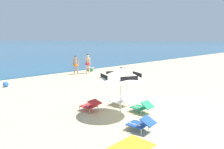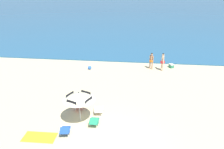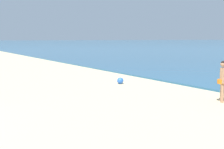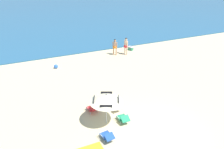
{
  "view_description": "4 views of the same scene",
  "coord_description": "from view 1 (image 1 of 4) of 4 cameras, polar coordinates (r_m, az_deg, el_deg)",
  "views": [
    {
      "loc": [
        -7.86,
        -3.34,
        2.96
      ],
      "look_at": [
        1.64,
        6.21,
        0.74
      ],
      "focal_mm": 33.73,
      "sensor_mm": 36.0,
      "label": 1
    },
    {
      "loc": [
        1.15,
        -8.9,
        7.64
      ],
      "look_at": [
        -0.74,
        6.72,
        1.19
      ],
      "focal_mm": 34.58,
      "sensor_mm": 36.0,
      "label": 2
    },
    {
      "loc": [
        10.13,
        1.92,
        2.5
      ],
      "look_at": [
        1.34,
        7.24,
        1.24
      ],
      "focal_mm": 47.28,
      "sensor_mm": 36.0,
      "label": 3
    },
    {
      "loc": [
        -6.03,
        -8.21,
        8.67
      ],
      "look_at": [
        -0.04,
        6.06,
        0.86
      ],
      "focal_mm": 37.05,
      "sensor_mm": 36.0,
      "label": 4
    }
  ],
  "objects": [
    {
      "name": "beach_umbrella_striped_main",
      "position": [
        7.92,
        2.47,
        0.13
      ],
      "size": [
        2.65,
        2.65,
        1.96
      ],
      "color": "silver",
      "rests_on": "ground"
    },
    {
      "name": "lounge_chair_facing_sea",
      "position": [
        7.09,
        7.9,
        -12.96
      ],
      "size": [
        0.65,
        0.95,
        0.52
      ],
      "color": "#1E4799",
      "rests_on": "ground"
    },
    {
      "name": "cooler_box",
      "position": [
        20.09,
        -5.88,
        1.43
      ],
      "size": [
        0.53,
        0.6,
        0.43
      ],
      "color": "#2D7F5B",
      "rests_on": "ground"
    },
    {
      "name": "ground_plane",
      "position": [
        9.04,
        21.22,
        -10.39
      ],
      "size": [
        800.0,
        800.0,
        0.0
      ],
      "primitive_type": "plane",
      "color": "#CCB78C"
    },
    {
      "name": "lounge_chair_under_umbrella",
      "position": [
        8.76,
        8.15,
        -8.59
      ],
      "size": [
        0.6,
        0.91,
        0.52
      ],
      "color": "#1E7F56",
      "rests_on": "ground"
    },
    {
      "name": "beach_ball",
      "position": [
        14.95,
        -26.88,
        -2.37
      ],
      "size": [
        0.36,
        0.36,
        0.36
      ],
      "primitive_type": "sphere",
      "color": "blue",
      "rests_on": "ground"
    },
    {
      "name": "person_standing_near_shore",
      "position": [
        18.66,
        -6.57,
        3.3
      ],
      "size": [
        0.43,
        0.51,
        1.74
      ],
      "color": "beige",
      "rests_on": "ground"
    },
    {
      "name": "lounge_chair_beside_umbrella",
      "position": [
        9.56,
        2.14,
        -6.94
      ],
      "size": [
        0.65,
        0.96,
        0.52
      ],
      "color": "white",
      "rests_on": "ground"
    },
    {
      "name": "person_standing_beside",
      "position": [
        18.31,
        -9.8,
        2.92
      ],
      "size": [
        0.4,
        0.4,
        1.63
      ],
      "color": "tan",
      "rests_on": "ground"
    },
    {
      "name": "lounge_chair_spare_folded",
      "position": [
        8.91,
        -5.8,
        -8.17
      ],
      "size": [
        0.66,
        0.93,
        0.5
      ],
      "color": "red",
      "rests_on": "ground"
    }
  ]
}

